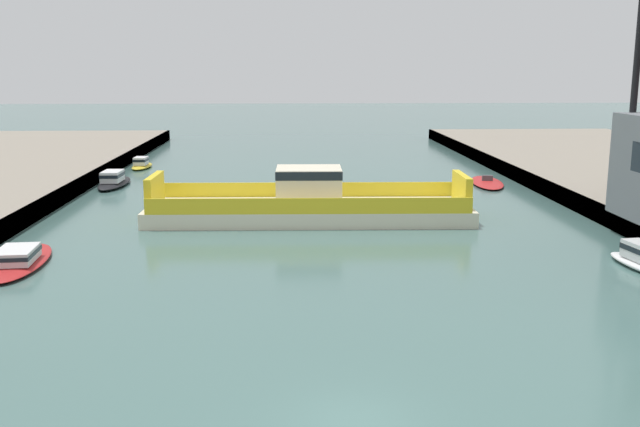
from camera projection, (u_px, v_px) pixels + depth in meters
ground_plane at (353, 421)px, 22.44m from camera, size 400.00×400.00×0.00m
chain_ferry at (309, 204)px, 51.82m from camera, size 23.32×7.35×3.81m
moored_boat_near_left at (487, 182)px, 67.61m from camera, size 3.82×8.42×0.87m
moored_boat_mid_left at (114, 180)px, 66.50m from camera, size 2.46×7.93×1.49m
moored_boat_mid_right at (142, 164)px, 78.34m from camera, size 2.03×5.51×1.26m
moored_boat_upstream_a at (19, 259)px, 39.79m from camera, size 3.41×8.52×1.12m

